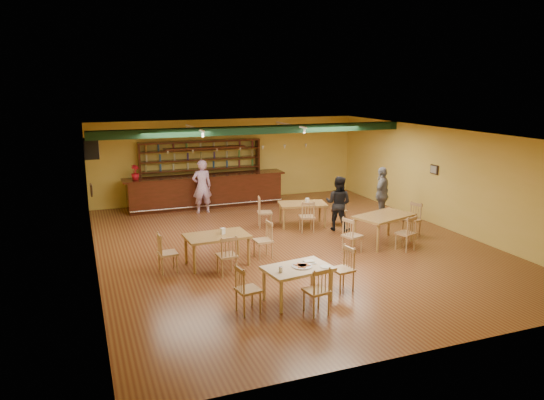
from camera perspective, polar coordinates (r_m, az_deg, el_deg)
name	(u,v)px	position (r m, az deg, el deg)	size (l,w,h in m)	color
floor	(291,245)	(14.01, 2.10, -5.00)	(12.00, 12.00, 0.00)	#5E2E1A
ceiling_beam	(256,130)	(16.01, -1.76, 7.76)	(10.00, 0.30, 0.25)	black
track_rail_left	(194,128)	(16.09, -8.60, 7.90)	(0.05, 2.50, 0.05)	white
track_rail_right	(291,125)	(17.06, 2.06, 8.32)	(0.05, 2.50, 0.05)	white
ac_unit	(92,148)	(16.58, -19.35, 5.42)	(0.34, 0.70, 0.48)	white
picture_left	(91,190)	(13.52, -19.40, 1.05)	(0.04, 0.34, 0.28)	black
picture_right	(434,169)	(16.54, 17.54, 3.25)	(0.04, 0.34, 0.28)	black
bar_counter	(206,191)	(18.28, -7.34, 1.01)	(5.67, 0.85, 1.13)	black
back_bar_hutch	(201,172)	(18.78, -7.85, 3.09)	(4.39, 0.40, 2.28)	black
poinsettia	(135,172)	(17.74, -14.93, 2.98)	(0.28, 0.28, 0.49)	red
dining_table_b	(302,214)	(15.80, 3.38, -1.59)	(1.42, 0.85, 0.71)	olive
dining_table_c	(217,250)	(12.50, -6.09, -5.50)	(1.50, 0.90, 0.75)	olive
dining_table_d	(384,229)	(14.35, 12.26, -3.18)	(1.60, 0.96, 0.80)	olive
near_table	(298,284)	(10.49, 2.85, -9.25)	(1.32, 0.85, 0.71)	beige
pizza_tray	(302,266)	(10.39, 3.35, -7.33)	(0.40, 0.40, 0.01)	silver
parmesan_shaker	(281,270)	(10.06, 0.96, -7.71)	(0.07, 0.07, 0.11)	#EAE5C6
napkin_stack	(309,261)	(10.65, 4.10, -6.80)	(0.20, 0.15, 0.03)	white
pizza_server	(308,264)	(10.49, 3.96, -7.10)	(0.32, 0.09, 0.00)	silver
side_plate	(325,267)	(10.41, 5.93, -7.36)	(0.22, 0.22, 0.01)	white
patron_bar	(202,186)	(17.36, -7.77, 1.50)	(0.66, 0.43, 1.81)	#9C51B0
patron_right_a	(338,203)	(15.34, 7.35, -0.37)	(0.79, 0.61, 1.62)	black
patron_right_b	(382,194)	(16.50, 12.08, 0.62)	(1.02, 0.43, 1.74)	gray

